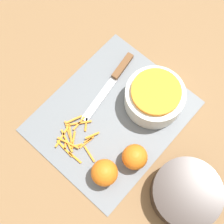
% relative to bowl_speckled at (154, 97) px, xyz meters
% --- Properties ---
extents(ground_plane, '(4.00, 4.00, 0.00)m').
position_rel_bowl_speckled_xyz_m(ground_plane, '(0.11, -0.06, -0.05)').
color(ground_plane, olive).
extents(cutting_board, '(0.43, 0.35, 0.01)m').
position_rel_bowl_speckled_xyz_m(cutting_board, '(0.11, -0.06, -0.04)').
color(cutting_board, slate).
rests_on(cutting_board, ground_plane).
extents(bowl_speckled, '(0.17, 0.17, 0.08)m').
position_rel_bowl_speckled_xyz_m(bowl_speckled, '(0.00, 0.00, 0.00)').
color(bowl_speckled, silver).
rests_on(bowl_speckled, cutting_board).
extents(bowl_dark, '(0.18, 0.18, 0.07)m').
position_rel_bowl_speckled_xyz_m(bowl_dark, '(0.15, 0.23, -0.01)').
color(bowl_dark, black).
rests_on(bowl_dark, ground_plane).
extents(knife, '(0.25, 0.06, 0.02)m').
position_rel_bowl_speckled_xyz_m(knife, '(0.01, -0.14, -0.03)').
color(knife, brown).
rests_on(knife, cutting_board).
extents(orange_left, '(0.07, 0.07, 0.07)m').
position_rel_bowl_speckled_xyz_m(orange_left, '(0.17, 0.07, -0.01)').
color(orange_left, orange).
rests_on(orange_left, cutting_board).
extents(orange_right, '(0.07, 0.07, 0.07)m').
position_rel_bowl_speckled_xyz_m(orange_right, '(0.25, 0.04, -0.00)').
color(orange_right, orange).
rests_on(orange_right, cutting_board).
extents(peel_pile, '(0.12, 0.14, 0.01)m').
position_rel_bowl_speckled_xyz_m(peel_pile, '(0.23, -0.09, -0.04)').
color(peel_pile, orange).
rests_on(peel_pile, cutting_board).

